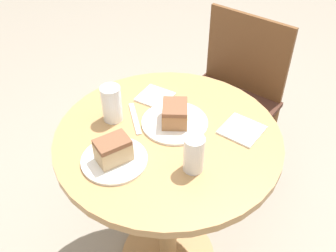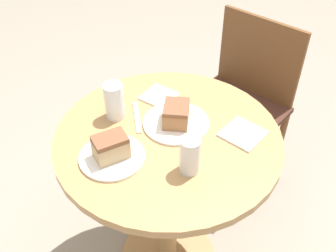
% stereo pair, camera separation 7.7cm
% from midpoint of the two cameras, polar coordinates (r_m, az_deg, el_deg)
% --- Properties ---
extents(table, '(0.79, 0.79, 0.78)m').
position_cam_midpoint_polar(table, '(1.49, 1.48, -7.06)').
color(table, tan).
rests_on(table, ground_plane).
extents(chair, '(0.48, 0.41, 0.87)m').
position_cam_midpoint_polar(chair, '(2.06, 11.55, 3.78)').
color(chair, brown).
rests_on(chair, ground_plane).
extents(plate_near, '(0.24, 0.24, 0.01)m').
position_cam_midpoint_polar(plate_near, '(1.39, 2.74, 0.42)').
color(plate_near, white).
rests_on(plate_near, table).
extents(plate_far, '(0.21, 0.21, 0.01)m').
position_cam_midpoint_polar(plate_far, '(1.27, -6.42, -4.53)').
color(plate_far, white).
rests_on(plate_far, table).
extents(cake_slice_near, '(0.13, 0.14, 0.07)m').
position_cam_midpoint_polar(cake_slice_near, '(1.37, 2.79, 1.74)').
color(cake_slice_near, '#9E6B42').
rests_on(cake_slice_near, plate_near).
extents(cake_slice_far, '(0.11, 0.13, 0.08)m').
position_cam_midpoint_polar(cake_slice_far, '(1.24, -6.57, -3.08)').
color(cake_slice_far, tan).
rests_on(cake_slice_far, plate_far).
extents(glass_lemonade, '(0.07, 0.07, 0.14)m').
position_cam_midpoint_polar(glass_lemonade, '(1.40, -6.23, 3.33)').
color(glass_lemonade, beige).
rests_on(glass_lemonade, table).
extents(glass_water, '(0.06, 0.06, 0.13)m').
position_cam_midpoint_polar(glass_water, '(1.20, 5.01, -4.57)').
color(glass_water, silver).
rests_on(glass_water, table).
extents(napkin_stack, '(0.13, 0.13, 0.01)m').
position_cam_midpoint_polar(napkin_stack, '(1.38, 12.39, -1.14)').
color(napkin_stack, white).
rests_on(napkin_stack, table).
extents(fork, '(0.14, 0.13, 0.00)m').
position_cam_midpoint_polar(fork, '(1.42, -2.93, 1.33)').
color(fork, silver).
rests_on(fork, table).
extents(napkin_side, '(0.13, 0.13, 0.01)m').
position_cam_midpoint_polar(napkin_side, '(1.52, 0.17, 4.31)').
color(napkin_side, white).
rests_on(napkin_side, table).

